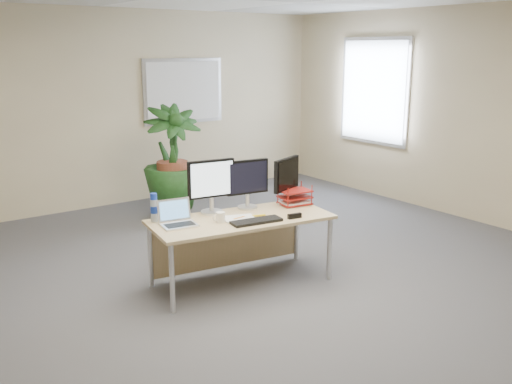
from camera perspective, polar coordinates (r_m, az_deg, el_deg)
floor at (r=5.10m, az=3.19°, el=-10.97°), size 8.00×8.00×0.00m
back_wall at (r=8.16m, az=-14.80°, el=7.99°), size 7.00×0.04×2.70m
whiteboard at (r=8.62m, az=-7.26°, el=9.98°), size 1.30×0.04×0.95m
window at (r=8.70m, az=11.71°, el=9.84°), size 0.04×1.30×1.55m
desk at (r=5.39m, az=-1.91°, el=-3.70°), size 1.76×0.95×0.64m
floor_plant at (r=7.40m, az=-8.39°, el=3.00°), size 0.94×0.94×1.50m
monitor_left at (r=5.37m, az=-4.50°, el=0.91°), size 0.46×0.21×0.51m
monitor_right at (r=5.52m, az=-0.86°, el=1.13°), size 0.43×0.20×0.48m
monitor_dark at (r=5.70m, az=3.08°, el=1.45°), size 0.41×0.19×0.47m
laptop at (r=5.11m, az=-7.90°, el=-2.62°), size 0.34×0.31×0.22m
keyboard at (r=5.13m, az=0.04°, el=-2.93°), size 0.49×0.22×0.03m
coffee_mug at (r=5.14m, az=-3.60°, el=-2.53°), size 0.12×0.08×0.09m
spiral_notebook at (r=5.24m, az=-1.69°, el=-2.65°), size 0.34×0.30×0.01m
orange_pen at (r=5.23m, az=-1.71°, el=-2.59°), size 0.13×0.02×0.01m
yellow_highlighter at (r=5.32m, az=0.27°, el=-2.36°), size 0.13×0.06×0.02m
water_bottle at (r=5.21m, az=-10.16°, el=-1.60°), size 0.07×0.07×0.26m
letter_tray at (r=5.72m, az=3.89°, el=-0.62°), size 0.33×0.27×0.14m
stapler at (r=5.26m, az=3.88°, el=-2.41°), size 0.14×0.06×0.05m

